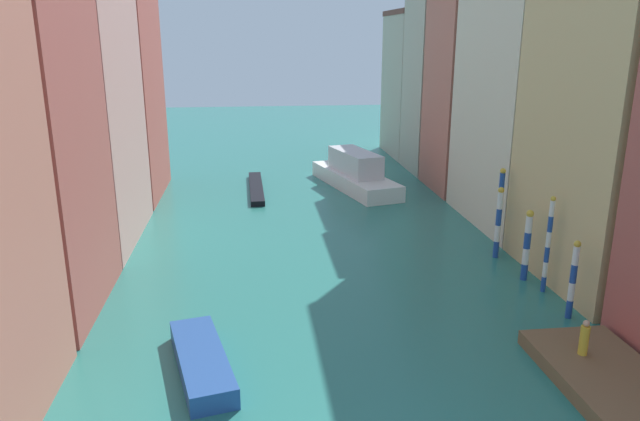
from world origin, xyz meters
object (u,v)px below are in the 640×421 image
at_px(mooring_pole_0, 573,279).
at_px(mooring_pole_1, 548,244).
at_px(mooring_pole_2, 527,244).
at_px(waterfront_dock, 604,374).
at_px(vaporetto_white, 355,174).
at_px(gondola_black, 256,188).
at_px(mooring_pole_3, 498,222).
at_px(mooring_pole_4, 500,210).
at_px(person_on_dock, 584,339).
at_px(motorboat_0, 202,361).

bearing_deg(mooring_pole_0, mooring_pole_1, 85.34).
bearing_deg(mooring_pole_2, mooring_pole_1, -79.16).
relative_size(waterfront_dock, vaporetto_white, 0.52).
bearing_deg(mooring_pole_1, gondola_black, 122.21).
bearing_deg(mooring_pole_2, mooring_pole_3, 92.43).
xyz_separation_m(vaporetto_white, gondola_black, (-8.55, 0.03, -1.01)).
bearing_deg(mooring_pole_4, vaporetto_white, 108.92).
height_order(mooring_pole_2, mooring_pole_3, mooring_pole_3).
bearing_deg(mooring_pole_1, person_on_dock, -105.67).
bearing_deg(mooring_pole_4, mooring_pole_2, -93.33).
height_order(person_on_dock, mooring_pole_4, mooring_pole_4).
bearing_deg(mooring_pole_4, mooring_pole_0, -91.22).
bearing_deg(waterfront_dock, mooring_pole_1, 78.34).
distance_m(waterfront_dock, person_on_dock, 1.46).
relative_size(mooring_pole_0, mooring_pole_4, 0.73).
relative_size(person_on_dock, mooring_pole_0, 0.38).
relative_size(waterfront_dock, person_on_dock, 4.41).
xyz_separation_m(mooring_pole_3, vaporetto_white, (-5.40, 17.77, -0.97)).
distance_m(mooring_pole_1, gondola_black, 27.11).
bearing_deg(mooring_pole_4, mooring_pole_1, -89.48).
relative_size(person_on_dock, mooring_pole_3, 0.34).
xyz_separation_m(mooring_pole_1, gondola_black, (-14.40, 22.85, -2.37)).
bearing_deg(mooring_pole_0, mooring_pole_4, 88.78).
distance_m(mooring_pole_3, vaporetto_white, 18.60).
xyz_separation_m(person_on_dock, gondola_black, (-12.38, 30.03, -1.06)).
xyz_separation_m(mooring_pole_1, mooring_pole_3, (-0.45, 5.05, -0.38)).
distance_m(person_on_dock, mooring_pole_4, 13.31).
relative_size(mooring_pole_1, mooring_pole_3, 1.18).
bearing_deg(mooring_pole_3, mooring_pole_1, -84.89).
height_order(mooring_pole_0, gondola_black, mooring_pole_0).
height_order(mooring_pole_2, motorboat_0, mooring_pole_2).
bearing_deg(motorboat_0, mooring_pole_2, 23.50).
xyz_separation_m(waterfront_dock, mooring_pole_3, (1.24, 13.27, 1.91)).
relative_size(mooring_pole_1, mooring_pole_4, 0.97).
bearing_deg(mooring_pole_1, vaporetto_white, 104.37).
bearing_deg(mooring_pole_1, mooring_pole_2, 100.84).
xyz_separation_m(person_on_dock, mooring_pole_2, (1.71, 8.77, 0.75)).
height_order(mooring_pole_3, mooring_pole_4, mooring_pole_4).
height_order(vaporetto_white, gondola_black, vaporetto_white).
bearing_deg(mooring_pole_4, gondola_black, 130.27).
xyz_separation_m(mooring_pole_4, gondola_black, (-14.34, 16.93, -2.45)).
distance_m(mooring_pole_3, gondola_black, 22.70).
distance_m(waterfront_dock, mooring_pole_0, 5.68).
height_order(mooring_pole_2, gondola_black, mooring_pole_2).
bearing_deg(motorboat_0, mooring_pole_4, 34.38).
bearing_deg(mooring_pole_3, mooring_pole_0, -88.52).
height_order(waterfront_dock, person_on_dock, person_on_dock).
bearing_deg(motorboat_0, person_on_dock, -5.87).
bearing_deg(motorboat_0, mooring_pole_3, 32.94).
bearing_deg(gondola_black, mooring_pole_3, -51.93).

